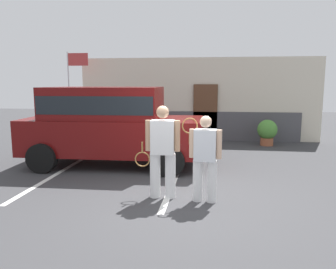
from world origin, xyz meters
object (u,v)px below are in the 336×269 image
tennis_player_woman (205,157)px  flag_pole (73,80)px  tennis_player_man (162,151)px  potted_plant_by_porch (267,131)px  parked_suv (110,122)px

tennis_player_woman → flag_pole: flag_pole is taller
tennis_player_man → potted_plant_by_porch: tennis_player_man is taller
parked_suv → flag_pole: (-2.48, 3.48, 1.11)m
tennis_player_woman → flag_pole: 7.90m
tennis_player_woman → potted_plant_by_porch: bearing=-102.7°
tennis_player_man → parked_suv: bearing=-55.3°
parked_suv → tennis_player_man: size_ratio=2.66×
tennis_player_woman → parked_suv: bearing=-37.9°
parked_suv → tennis_player_man: parked_suv is taller
parked_suv → potted_plant_by_porch: bearing=35.5°
tennis_player_man → flag_pole: bearing=-56.1°
parked_suv → potted_plant_by_porch: 5.70m
flag_pole → potted_plant_by_porch: bearing=-0.6°
tennis_player_man → flag_pole: 7.31m
parked_suv → flag_pole: size_ratio=1.42×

